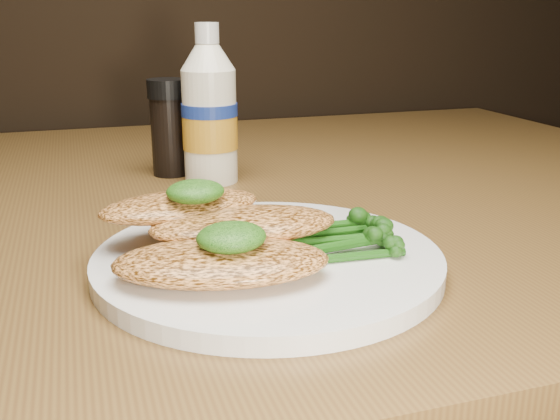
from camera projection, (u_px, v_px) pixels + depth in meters
name	position (u px, v px, depth m)	size (l,w,h in m)	color
plate	(268.00, 260.00, 0.46)	(0.25, 0.25, 0.01)	white
chicken_front	(221.00, 262.00, 0.41)	(0.14, 0.07, 0.02)	#F79E4E
chicken_mid	(244.00, 225.00, 0.45)	(0.13, 0.07, 0.02)	#F79E4E
chicken_back	(180.00, 206.00, 0.47)	(0.12, 0.06, 0.02)	#F79E4E
pesto_front	(231.00, 237.00, 0.40)	(0.04, 0.04, 0.02)	black
pesto_back	(195.00, 192.00, 0.46)	(0.04, 0.04, 0.02)	black
broccolini_bundle	(321.00, 234.00, 0.46)	(0.12, 0.10, 0.02)	#1A4C10
mayo_bottle	(209.00, 104.00, 0.66)	(0.06, 0.06, 0.16)	white
pepper_grinder	(169.00, 128.00, 0.70)	(0.04, 0.04, 0.10)	black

